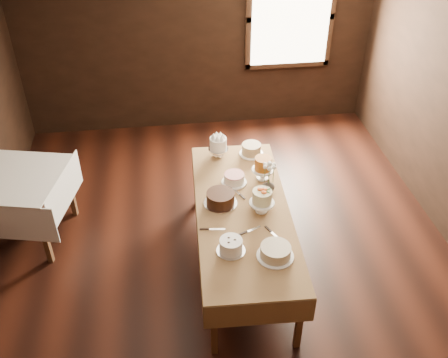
% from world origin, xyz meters
% --- Properties ---
extents(floor, '(5.00, 6.00, 0.01)m').
position_xyz_m(floor, '(0.00, 0.00, 0.00)').
color(floor, black).
rests_on(floor, ground).
extents(wall_back, '(5.00, 0.02, 2.80)m').
position_xyz_m(wall_back, '(0.00, 3.00, 1.40)').
color(wall_back, black).
rests_on(wall_back, ground).
extents(window, '(1.10, 0.05, 1.30)m').
position_xyz_m(window, '(1.30, 2.94, 1.60)').
color(window, '#FFEABF').
rests_on(window, wall_back).
extents(display_table, '(1.02, 2.39, 0.73)m').
position_xyz_m(display_table, '(0.16, -0.03, 0.67)').
color(display_table, '#4B2C17').
rests_on(display_table, ground).
extents(side_table, '(1.15, 1.15, 0.82)m').
position_xyz_m(side_table, '(-2.16, 0.72, 0.72)').
color(side_table, '#4B2C17').
rests_on(side_table, ground).
extents(cake_meringue, '(0.27, 0.27, 0.25)m').
position_xyz_m(cake_meringue, '(0.03, 0.96, 0.84)').
color(cake_meringue, silver).
rests_on(cake_meringue, display_table).
extents(cake_speckled, '(0.28, 0.28, 0.13)m').
position_xyz_m(cake_speckled, '(0.41, 0.94, 0.79)').
color(cake_speckled, white).
rests_on(cake_speckled, display_table).
extents(cake_lattice, '(0.27, 0.27, 0.10)m').
position_xyz_m(cake_lattice, '(0.14, 0.42, 0.78)').
color(cake_lattice, white).
rests_on(cake_lattice, display_table).
extents(cake_caramel, '(0.25, 0.25, 0.27)m').
position_xyz_m(cake_caramel, '(0.45, 0.46, 0.85)').
color(cake_caramel, white).
rests_on(cake_caramel, display_table).
extents(cake_chocolate, '(0.37, 0.37, 0.13)m').
position_xyz_m(cake_chocolate, '(-0.05, 0.09, 0.79)').
color(cake_chocolate, silver).
rests_on(cake_chocolate, display_table).
extents(cake_flowers, '(0.25, 0.25, 0.26)m').
position_xyz_m(cake_flowers, '(0.34, -0.08, 0.84)').
color(cake_flowers, white).
rests_on(cake_flowers, display_table).
extents(cake_swirl, '(0.27, 0.27, 0.13)m').
position_xyz_m(cake_swirl, '(-0.04, -0.60, 0.79)').
color(cake_swirl, silver).
rests_on(cake_swirl, display_table).
extents(cake_cream, '(0.33, 0.33, 0.12)m').
position_xyz_m(cake_cream, '(0.34, -0.71, 0.78)').
color(cake_cream, white).
rests_on(cake_cream, display_table).
extents(cake_server_a, '(0.23, 0.12, 0.01)m').
position_xyz_m(cake_server_a, '(0.21, -0.33, 0.73)').
color(cake_server_a, silver).
rests_on(cake_server_a, display_table).
extents(cake_server_b, '(0.13, 0.23, 0.01)m').
position_xyz_m(cake_server_b, '(0.40, -0.46, 0.73)').
color(cake_server_b, silver).
rests_on(cake_server_b, display_table).
extents(cake_server_c, '(0.13, 0.23, 0.01)m').
position_xyz_m(cake_server_c, '(0.13, 0.27, 0.73)').
color(cake_server_c, silver).
rests_on(cake_server_c, display_table).
extents(cake_server_d, '(0.12, 0.23, 0.01)m').
position_xyz_m(cake_server_d, '(0.42, 0.20, 0.73)').
color(cake_server_d, silver).
rests_on(cake_server_d, display_table).
extents(cake_server_e, '(0.24, 0.05, 0.01)m').
position_xyz_m(cake_server_e, '(-0.13, -0.29, 0.73)').
color(cake_server_e, silver).
rests_on(cake_server_e, display_table).
extents(flower_vase, '(0.15, 0.15, 0.14)m').
position_xyz_m(flower_vase, '(0.47, 0.23, 0.80)').
color(flower_vase, '#2D2823').
rests_on(flower_vase, display_table).
extents(flower_bouquet, '(0.14, 0.14, 0.20)m').
position_xyz_m(flower_bouquet, '(0.47, 0.23, 0.99)').
color(flower_bouquet, white).
rests_on(flower_bouquet, flower_vase).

